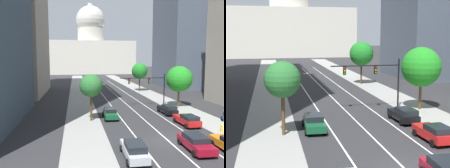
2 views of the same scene
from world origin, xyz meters
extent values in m
plane|color=#2B2B2D|center=(0.00, 40.00, 0.00)|extent=(400.00, 400.00, 0.00)
cube|color=gray|center=(-8.75, 35.00, 0.01)|extent=(4.91, 130.00, 0.01)
cube|color=gray|center=(8.75, 35.00, 0.01)|extent=(4.91, 130.00, 0.01)
cube|color=white|center=(-3.15, 25.00, 0.01)|extent=(0.16, 90.00, 0.01)
cube|color=white|center=(0.00, 25.00, 0.01)|extent=(0.16, 90.00, 0.01)
cube|color=white|center=(3.15, 25.00, 0.01)|extent=(0.16, 90.00, 0.01)
cube|color=beige|center=(0.00, 119.33, 9.63)|extent=(51.03, 22.98, 19.25)
cube|color=red|center=(4.72, 5.47, 0.67)|extent=(1.96, 4.49, 0.69)
cube|color=black|center=(4.75, 4.69, 1.25)|extent=(1.73, 2.24, 0.48)
cylinder|color=black|center=(3.77, 6.93, 0.32)|extent=(0.25, 0.65, 0.64)
cylinder|color=black|center=(5.55, 7.00, 0.32)|extent=(0.25, 0.65, 0.64)
cylinder|color=black|center=(3.89, 3.93, 0.32)|extent=(0.25, 0.65, 0.64)
cube|color=black|center=(1.58, -2.41, 1.23)|extent=(1.84, 2.59, 0.51)
cube|color=black|center=(4.72, 11.90, 0.64)|extent=(1.85, 4.47, 0.64)
cube|color=black|center=(4.74, 11.17, 1.23)|extent=(1.66, 2.45, 0.55)
cylinder|color=black|center=(3.81, 13.38, 0.32)|extent=(0.24, 0.65, 0.64)
cylinder|color=black|center=(5.55, 13.43, 0.32)|extent=(0.24, 0.65, 0.64)
cylinder|color=black|center=(3.89, 10.37, 0.32)|extent=(0.24, 0.65, 0.64)
cylinder|color=black|center=(5.63, 10.42, 0.32)|extent=(0.24, 0.65, 0.64)
cube|color=#14512D|center=(-4.72, 10.61, 0.64)|extent=(1.89, 4.66, 0.65)
cube|color=black|center=(-4.72, 10.65, 1.23)|extent=(1.68, 2.19, 0.53)
cylinder|color=black|center=(-5.56, 12.20, 0.32)|extent=(0.24, 0.65, 0.64)
cylinder|color=black|center=(-3.79, 12.16, 0.32)|extent=(0.24, 0.65, 0.64)
cylinder|color=black|center=(-5.65, 9.07, 0.32)|extent=(0.24, 0.65, 0.64)
cylinder|color=black|center=(-3.88, 9.02, 0.32)|extent=(0.24, 0.65, 0.64)
cylinder|color=black|center=(6.59, 17.99, 3.02)|extent=(0.20, 0.20, 6.03)
cylinder|color=black|center=(2.41, 17.99, 5.28)|extent=(8.36, 0.14, 0.14)
cube|color=black|center=(3.67, 17.99, 4.73)|extent=(0.32, 0.28, 0.96)
sphere|color=red|center=(3.67, 17.84, 5.03)|extent=(0.20, 0.20, 0.20)
sphere|color=orange|center=(3.67, 17.84, 4.73)|extent=(0.20, 0.20, 0.20)
sphere|color=green|center=(3.67, 17.84, 4.43)|extent=(0.20, 0.20, 0.20)
cube|color=black|center=(-0.09, 17.99, 4.73)|extent=(0.32, 0.28, 0.96)
sphere|color=red|center=(-0.09, 17.84, 5.03)|extent=(0.20, 0.20, 0.20)
sphere|color=orange|center=(-0.09, 17.84, 4.73)|extent=(0.20, 0.20, 0.20)
sphere|color=green|center=(-0.09, 17.84, 4.43)|extent=(0.20, 0.20, 0.20)
cylinder|color=#51381E|center=(-7.57, 9.77, 1.94)|extent=(0.32, 0.32, 3.88)
sphere|color=#2A6C2F|center=(-7.57, 9.77, 5.02)|extent=(3.24, 3.24, 3.24)
cylinder|color=#51381E|center=(8.98, 16.92, 1.72)|extent=(0.32, 0.32, 3.45)
sphere|color=#1F8820|center=(8.98, 16.92, 5.10)|extent=(4.72, 4.72, 4.72)
cylinder|color=#51381E|center=(7.64, 38.10, 1.99)|extent=(0.32, 0.32, 3.98)
sphere|color=#1E7C24|center=(7.64, 38.10, 5.49)|extent=(4.31, 4.31, 4.31)
camera|label=1|loc=(-9.74, -22.08, 8.71)|focal=36.64mm
camera|label=2|loc=(-8.68, -19.35, 8.91)|focal=53.16mm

